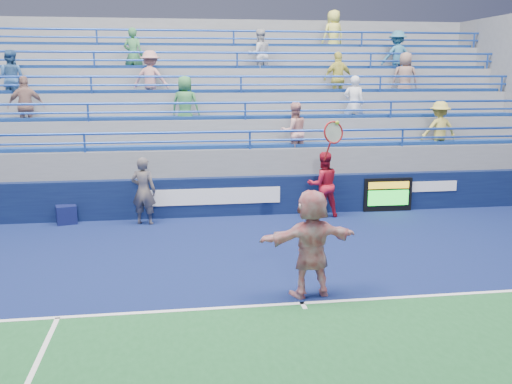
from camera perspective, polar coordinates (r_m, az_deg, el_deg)
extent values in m
plane|color=#333538|center=(10.15, 4.63, -11.14)|extent=(120.00, 120.00, 0.00)
cube|color=#0F1E4C|center=(12.16, 2.30, -7.13)|extent=(18.00, 8.40, 0.02)
cube|color=white|center=(10.14, 4.63, -11.02)|extent=(11.00, 0.10, 0.01)
cube|color=white|center=(10.05, 4.76, -11.24)|extent=(0.08, 0.30, 0.01)
cube|color=#091036|center=(16.11, -0.51, -0.39)|extent=(18.00, 0.30, 1.10)
cube|color=white|center=(15.84, -4.02, -0.44)|extent=(3.60, 0.02, 0.45)
cube|color=white|center=(17.41, 16.78, 0.53)|extent=(1.80, 0.02, 0.30)
cube|color=slate|center=(18.98, -1.73, 1.47)|extent=(18.00, 5.60, 1.10)
cube|color=slate|center=(18.92, -1.74, 2.59)|extent=(18.00, 5.60, 1.85)
cube|color=navy|center=(16.47, -0.81, 4.65)|extent=(17.40, 0.45, 0.10)
cylinder|color=#1F48AB|center=(16.02, -0.62, 6.07)|extent=(18.00, 0.07, 0.07)
cube|color=slate|center=(19.35, -1.92, 3.92)|extent=(18.00, 4.60, 2.60)
cube|color=navy|center=(17.38, -1.25, 7.51)|extent=(17.40, 0.45, 0.10)
cylinder|color=#1F48AB|center=(16.96, -1.09, 8.92)|extent=(18.00, 0.07, 0.07)
cube|color=slate|center=(19.80, -2.09, 5.19)|extent=(18.00, 3.60, 3.35)
cube|color=navy|center=(18.33, -1.66, 10.07)|extent=(17.40, 0.45, 0.10)
cylinder|color=#1F48AB|center=(17.93, -1.51, 11.47)|extent=(18.00, 0.07, 0.07)
cube|color=slate|center=(20.25, -2.26, 6.40)|extent=(18.00, 2.60, 4.10)
cube|color=navy|center=(19.32, -2.03, 12.38)|extent=(17.40, 0.45, 0.10)
cylinder|color=#1F48AB|center=(18.93, -1.90, 13.76)|extent=(18.00, 0.07, 0.07)
cube|color=slate|center=(20.72, -2.41, 7.56)|extent=(18.00, 1.60, 4.85)
cube|color=navy|center=(20.34, -2.37, 14.46)|extent=(17.40, 0.45, 0.10)
cylinder|color=#1F48AB|center=(19.96, -2.25, 15.81)|extent=(18.00, 0.07, 0.07)
imported|color=#397D47|center=(19.24, -12.17, 13.27)|extent=(0.70, 0.54, 1.70)
imported|color=#305A91|center=(18.80, -23.29, 10.34)|extent=(0.93, 0.79, 1.70)
imported|color=#906E60|center=(19.74, 14.67, 10.93)|extent=(0.94, 0.74, 1.70)
imported|color=#FBF661|center=(21.04, 7.75, 15.32)|extent=(0.95, 0.76, 1.70)
imported|color=#DDD356|center=(18.97, 8.21, 11.17)|extent=(1.05, 0.57, 1.70)
imported|color=#9A7166|center=(17.71, -22.00, 7.97)|extent=(1.06, 0.62, 1.70)
imported|color=white|center=(18.11, 9.75, 8.72)|extent=(0.71, 0.58, 1.70)
imported|color=#387C42|center=(17.23, -7.08, 8.65)|extent=(0.95, 0.76, 1.70)
imported|color=tan|center=(18.21, -10.48, 11.07)|extent=(1.22, 0.89, 1.70)
imported|color=#D9948C|center=(16.66, 3.82, 6.02)|extent=(0.92, 0.77, 1.70)
imported|color=gold|center=(18.13, 17.83, 5.95)|extent=(1.12, 0.67, 1.70)
imported|color=teal|center=(20.71, 13.92, 13.07)|extent=(1.14, 0.71, 1.70)
imported|color=silver|center=(19.43, 0.34, 13.51)|extent=(0.94, 0.80, 1.70)
cube|color=black|center=(16.97, 13.00, -0.26)|extent=(1.43, 0.17, 0.99)
cube|color=gold|center=(16.83, 13.15, 0.66)|extent=(1.21, 0.02, 0.20)
cube|color=#19E533|center=(16.91, 13.10, -0.57)|extent=(1.21, 0.02, 0.44)
cube|color=#0D1240|center=(16.04, -18.44, -2.14)|extent=(0.62, 0.62, 0.51)
cube|color=#0D1240|center=(16.15, -18.41, -0.40)|extent=(0.51, 0.18, 0.40)
imported|color=white|center=(10.22, 5.55, -5.12)|extent=(1.89, 0.84, 1.97)
torus|color=#B4161A|center=(9.92, 7.75, 5.93)|extent=(0.41, 0.23, 0.40)
cylinder|color=#B4161A|center=(9.93, 7.14, 4.04)|extent=(0.09, 0.22, 0.36)
sphere|color=#B5CE30|center=(9.87, 8.14, 6.88)|extent=(0.07, 0.07, 0.07)
imported|color=#151E3B|center=(15.30, -11.18, 0.10)|extent=(0.76, 0.61, 1.81)
imported|color=#A81326|center=(15.92, 6.72, 0.74)|extent=(0.93, 0.75, 1.83)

